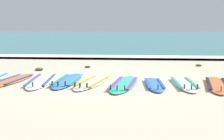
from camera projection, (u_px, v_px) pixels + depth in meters
ground_plane at (102, 80)px, 8.51m from camera, size 80.00×80.00×0.00m
sea at (129, 36)px, 43.04m from camera, size 80.00×60.00×0.10m
wave_foam_strip at (115, 57)px, 14.07m from camera, size 80.00×1.21×0.11m
surfboard_1 at (13, 80)px, 8.33m from camera, size 0.81×2.29×0.18m
surfboard_2 at (41, 81)px, 8.23m from camera, size 0.89×2.59×0.18m
surfboard_3 at (68, 80)px, 8.25m from camera, size 0.68×2.46×0.18m
surfboard_4 at (93, 82)px, 7.99m from camera, size 1.04×2.38×0.18m
surfboard_5 at (124, 84)px, 7.77m from camera, size 0.93×2.51×0.18m
surfboard_6 at (154, 84)px, 7.71m from camera, size 0.59×1.97×0.18m
surfboard_7 at (184, 84)px, 7.80m from camera, size 0.64×2.25×0.18m
surfboard_8 at (217, 85)px, 7.66m from camera, size 1.01×2.47×0.18m
seaweed_clump_near_shoreline at (88, 67)px, 10.98m from camera, size 0.21×0.17×0.07m
seaweed_clump_mid_sand at (199, 65)px, 11.38m from camera, size 0.24×0.19×0.08m
seaweed_clump_by_the_boards at (39, 69)px, 10.28m from camera, size 0.29×0.23×0.10m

